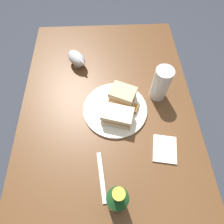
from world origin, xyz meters
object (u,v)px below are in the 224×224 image
at_px(gravy_boat, 77,58).
at_px(napkin, 165,149).
at_px(pint_glass, 161,85).
at_px(cider_bottle, 117,201).
at_px(plate, 116,109).
at_px(sandwich_half_left, 118,116).
at_px(fork, 102,177).
at_px(sandwich_half_right, 123,95).

bearing_deg(gravy_boat, napkin, 37.80).
relative_size(pint_glass, gravy_boat, 1.26).
bearing_deg(napkin, cider_bottle, -47.36).
height_order(plate, sandwich_half_left, sandwich_half_left).
xyz_separation_m(sandwich_half_left, fork, (0.23, -0.07, -0.04)).
distance_m(plate, sandwich_half_left, 0.07).
distance_m(sandwich_half_right, pint_glass, 0.17).
distance_m(cider_bottle, napkin, 0.29).
distance_m(plate, pint_glass, 0.22).
relative_size(sandwich_half_left, pint_glass, 0.86).
xyz_separation_m(plate, gravy_boat, (-0.27, -0.17, 0.04)).
bearing_deg(sandwich_half_right, plate, -37.89).
bearing_deg(plate, pint_glass, 110.12).
bearing_deg(fork, sandwich_half_left, -23.31).
bearing_deg(plate, sandwich_half_right, 142.11).
bearing_deg(napkin, fork, -69.38).
xyz_separation_m(sandwich_half_left, cider_bottle, (0.32, -0.02, 0.06)).
height_order(sandwich_half_right, napkin, sandwich_half_right).
xyz_separation_m(pint_glass, cider_bottle, (0.44, -0.21, 0.04)).
bearing_deg(cider_bottle, sandwich_half_left, 176.24).
bearing_deg(sandwich_half_right, gravy_boat, -137.95).
xyz_separation_m(pint_glass, fork, (0.35, -0.26, -0.07)).
bearing_deg(sandwich_half_right, napkin, 33.02).
relative_size(gravy_boat, napkin, 1.17).
height_order(plate, sandwich_half_right, sandwich_half_right).
distance_m(plate, sandwich_half_right, 0.07).
xyz_separation_m(sandwich_half_right, pint_glass, (-0.03, 0.16, 0.02)).
bearing_deg(pint_glass, sandwich_half_right, -79.97).
bearing_deg(napkin, sandwich_half_right, -146.98).
height_order(pint_glass, gravy_boat, pint_glass).
distance_m(plate, fork, 0.29).
xyz_separation_m(plate, napkin, (0.19, 0.18, -0.00)).
relative_size(plate, fork, 1.53).
relative_size(sandwich_half_left, cider_bottle, 0.51).
relative_size(cider_bottle, fork, 1.50).
xyz_separation_m(pint_glass, napkin, (0.26, -0.01, -0.07)).
distance_m(sandwich_half_left, sandwich_half_right, 0.10).
height_order(sandwich_half_right, cider_bottle, cider_bottle).
height_order(plate, gravy_boat, gravy_boat).
height_order(sandwich_half_left, napkin, sandwich_half_left).
bearing_deg(plate, fork, -12.89).
distance_m(sandwich_half_left, pint_glass, 0.23).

